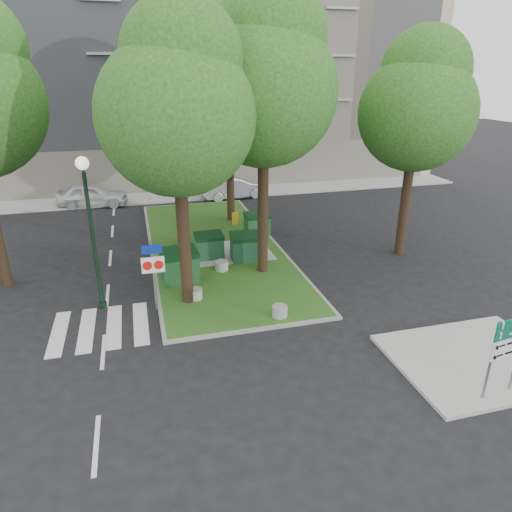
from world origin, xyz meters
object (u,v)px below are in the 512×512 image
object	(u,v)px
dumpster_a	(179,266)
litter_bin	(235,218)
bollard_left	(195,294)
car_white	(92,195)
tree_median_near_right	(266,77)
street_lamp	(90,217)
traffic_sign_pole	(153,266)
car_silver	(234,187)
dumpster_b	(209,246)
dumpster_c	(246,247)
tree_median_near_left	(178,101)
tree_median_far	(229,68)
dumpster_d	(257,224)
directional_sign	(508,344)
bollard_right	(280,311)
tree_street_right	(419,102)
tree_median_mid	(175,100)
bollard_mid	(221,266)

from	to	relation	value
dumpster_a	litter_bin	xyz separation A→B (m)	(3.85, 6.82, -0.36)
bollard_left	car_white	xyz separation A→B (m)	(-4.59, 14.89, 0.43)
tree_median_near_right	street_lamp	bearing A→B (deg)	-167.55
traffic_sign_pole	car_white	world-z (taller)	traffic_sign_pole
bollard_left	car_silver	size ratio (longest dim) A/B	0.12
dumpster_b	dumpster_c	size ratio (longest dim) A/B	0.93
tree_median_near_left	bollard_left	bearing A→B (deg)	17.55
tree_median_near_left	car_white	xyz separation A→B (m)	(-4.38, 14.96, -6.57)
tree_median_near_right	tree_median_far	xyz separation A→B (m)	(0.20, 7.50, 0.33)
dumpster_d	car_silver	size ratio (longest dim) A/B	0.30
tree_median_near_right	directional_sign	bearing A→B (deg)	-68.25
tree_median_far	directional_sign	bearing A→B (deg)	-78.04
tree_median_near_left	dumpster_d	xyz separation A→B (m)	(4.41, 6.54, -6.62)
dumpster_a	dumpster_c	bearing A→B (deg)	18.32
tree_median_far	dumpster_b	bearing A→B (deg)	-112.58
tree_median_far	bollard_right	world-z (taller)	tree_median_far
bollard_left	traffic_sign_pole	distance (m)	2.08
bollard_left	litter_bin	distance (m)	9.22
tree_median_near_right	traffic_sign_pole	size ratio (longest dim) A/B	4.20
tree_street_right	litter_bin	xyz separation A→B (m)	(-6.83, 6.11, -6.55)
tree_street_right	directional_sign	world-z (taller)	tree_street_right
tree_median_near_right	dumpster_a	distance (m)	8.08
litter_bin	street_lamp	size ratio (longest dim) A/B	0.11
tree_median_far	street_lamp	size ratio (longest dim) A/B	2.13
tree_median_near_left	tree_median_far	xyz separation A→B (m)	(3.70, 9.50, 1.00)
street_lamp	traffic_sign_pole	size ratio (longest dim) A/B	2.05
tree_street_right	dumpster_b	bearing A→B (deg)	170.52
street_lamp	car_silver	bearing A→B (deg)	59.98
dumpster_a	dumpster_d	xyz separation A→B (m)	(4.59, 4.75, -0.10)
tree_median_mid	dumpster_d	distance (m)	7.40
dumpster_a	dumpster_d	size ratio (longest dim) A/B	1.22
dumpster_b	litter_bin	distance (m)	5.12
car_silver	tree_median_near_left	bearing A→B (deg)	153.81
tree_median_far	dumpster_b	world-z (taller)	tree_median_far
dumpster_b	directional_sign	bearing A→B (deg)	-64.48
tree_median_far	directional_sign	distance (m)	18.66
dumpster_d	bollard_mid	size ratio (longest dim) A/B	2.32
dumpster_a	bollard_right	bearing A→B (deg)	-58.02
dumpster_d	traffic_sign_pole	distance (m)	8.87
dumpster_c	street_lamp	bearing A→B (deg)	-154.65
tree_median_far	tree_street_right	world-z (taller)	tree_median_far
street_lamp	tree_median_far	bearing A→B (deg)	52.37
litter_bin	car_white	size ratio (longest dim) A/B	0.14
street_lamp	traffic_sign_pole	distance (m)	2.74
tree_median_near_right	dumpster_a	xyz separation A→B (m)	(-3.68, -0.21, -7.19)
dumpster_a	street_lamp	bearing A→B (deg)	-164.17
tree_street_right	bollard_right	xyz separation A→B (m)	(-7.58, -4.56, -6.67)
dumpster_c	dumpster_d	bearing A→B (deg)	68.16
car_white	bollard_left	bearing A→B (deg)	-155.18
dumpster_b	tree_median_near_left	bearing A→B (deg)	-110.93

